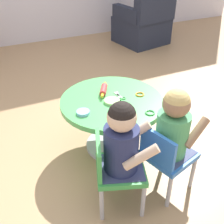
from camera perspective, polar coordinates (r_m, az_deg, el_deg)
ground_plane at (r=2.40m, az=0.00°, el=-6.97°), size 10.00×10.00×0.00m
craft_table at (r=2.20m, az=0.00°, el=-0.17°), size 0.80×0.80×0.47m
child_chair_left at (r=1.77m, az=0.64°, el=-11.67°), size 0.38×0.38×0.54m
seated_child_left at (r=1.62m, az=2.10°, el=-5.90°), size 0.42×0.37×0.51m
child_chair_right at (r=1.89m, az=11.03°, el=-8.83°), size 0.37×0.37×0.54m
seated_child_right at (r=1.77m, az=12.62°, el=-2.80°), size 0.41×0.35×0.51m
armchair_dark at (r=4.63m, az=6.53°, el=17.59°), size 0.82×0.84×0.85m
rolling_pin at (r=2.22m, az=-1.75°, el=4.64°), size 0.13×0.21×0.05m
craft_scissors at (r=2.16m, az=1.66°, el=3.09°), size 0.08×0.14×0.01m
playdough_blob_0 at (r=2.09m, az=-0.02°, el=2.26°), size 0.12×0.12×0.02m
playdough_blob_1 at (r=1.97m, az=-6.00°, el=-0.07°), size 0.09×0.09×0.02m
cookie_cutter_0 at (r=2.20m, az=5.78°, el=3.65°), size 0.07×0.07×0.01m
cookie_cutter_1 at (r=1.98m, az=7.86°, el=-0.14°), size 0.07×0.07×0.01m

